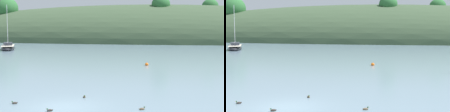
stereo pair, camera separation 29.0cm
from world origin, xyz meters
The scene contains 8 objects.
ground_plane centered at (0.00, 0.00, 0.00)m, with size 400.00×400.00×0.00m, color slate.
far_shoreline_hill centered at (-0.09, 76.81, 0.04)m, with size 150.00×36.00×23.63m.
sailboat_white_near centered at (-23.92, 40.23, 0.43)m, with size 5.18×7.64×9.08m.
mooring_buoy_outer centered at (4.26, 20.84, 0.12)m, with size 0.44×0.44×0.54m.
duck_trailing centered at (-0.51, -1.13, 0.05)m, with size 0.40×0.33×0.24m.
duck_lone_left centered at (-3.40, 0.23, 0.05)m, with size 0.39×0.35×0.24m.
duck_lone_right centered at (4.96, 0.07, 0.05)m, with size 0.41×0.30×0.24m.
duck_lead centered at (0.70, 2.68, 0.05)m, with size 0.31×0.41×0.24m.
Camera 2 is at (6.39, -19.18, 5.28)m, focal length 51.72 mm.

